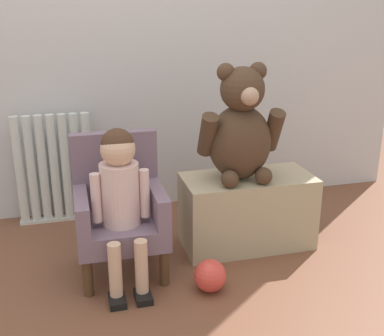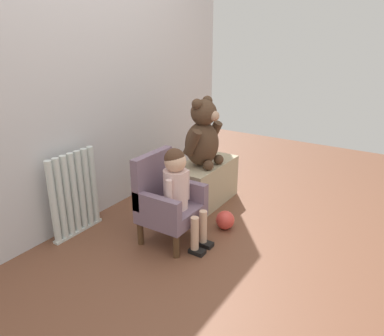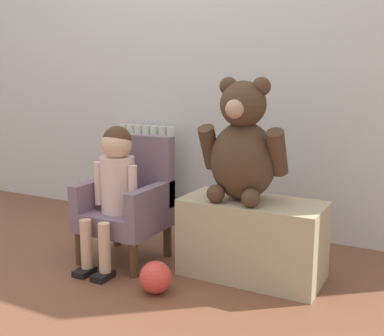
% 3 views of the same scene
% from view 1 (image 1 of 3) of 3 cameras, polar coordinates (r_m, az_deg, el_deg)
% --- Properties ---
extents(ground_plane, '(6.00, 6.00, 0.00)m').
position_cam_1_polar(ground_plane, '(2.02, -6.98, -17.58)').
color(ground_plane, brown).
extents(back_wall, '(3.80, 0.05, 2.40)m').
position_cam_1_polar(back_wall, '(2.80, -11.55, 18.63)').
color(back_wall, silver).
rests_on(back_wall, ground_plane).
extents(radiator, '(0.43, 0.05, 0.63)m').
position_cam_1_polar(radiator, '(2.81, -15.97, -0.19)').
color(radiator, silver).
rests_on(radiator, ground_plane).
extents(child_armchair, '(0.40, 0.37, 0.64)m').
position_cam_1_polar(child_armchair, '(2.24, -8.63, -4.77)').
color(child_armchair, slate).
rests_on(child_armchair, ground_plane).
extents(child_figure, '(0.25, 0.35, 0.70)m').
position_cam_1_polar(child_figure, '(2.09, -8.51, -2.17)').
color(child_figure, beige).
rests_on(child_figure, ground_plane).
extents(low_bench, '(0.66, 0.32, 0.37)m').
position_cam_1_polar(low_bench, '(2.50, 6.53, -5.06)').
color(low_bench, tan).
rests_on(low_bench, ground_plane).
extents(large_teddy_bear, '(0.41, 0.29, 0.57)m').
position_cam_1_polar(large_teddy_bear, '(2.33, 5.79, 4.54)').
color(large_teddy_bear, '#483122').
rests_on(large_teddy_bear, low_bench).
extents(toy_ball, '(0.14, 0.14, 0.14)m').
position_cam_1_polar(toy_ball, '(2.15, 2.14, -12.63)').
color(toy_ball, '#D84137').
rests_on(toy_ball, ground_plane).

